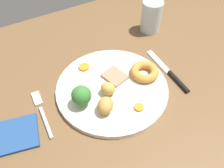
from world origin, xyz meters
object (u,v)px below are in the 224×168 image
(yorkshire_pudding, at_px, (144,72))
(folded_napkin, at_px, (14,135))
(knife, at_px, (171,74))
(carrot_coin_back, at_px, (84,67))
(carrot_coin_front, at_px, (139,107))
(dinner_plate, at_px, (112,88))
(roast_potato_right, at_px, (108,89))
(broccoli_floret, at_px, (81,96))
(water_glass, at_px, (151,16))
(meat_slice_main, at_px, (115,77))
(fork, at_px, (42,112))
(roast_potato_left, at_px, (105,106))

(yorkshire_pudding, relative_size, folded_napkin, 0.72)
(knife, bearing_deg, carrot_coin_back, 59.18)
(carrot_coin_front, bearing_deg, dinner_plate, 103.44)
(yorkshire_pudding, distance_m, folded_napkin, 0.37)
(carrot_coin_back, relative_size, knife, 0.16)
(yorkshire_pudding, height_order, carrot_coin_front, yorkshire_pudding)
(dinner_plate, height_order, carrot_coin_front, carrot_coin_front)
(dinner_plate, xyz_separation_m, roast_potato_right, (-0.02, -0.01, 0.02))
(broccoli_floret, relative_size, water_glass, 0.55)
(meat_slice_main, bearing_deg, carrot_coin_back, 126.46)
(folded_napkin, bearing_deg, carrot_coin_back, 25.16)
(meat_slice_main, bearing_deg, dinner_plate, -135.59)
(fork, bearing_deg, folded_napkin, 113.68)
(broccoli_floret, bearing_deg, roast_potato_left, -49.04)
(fork, bearing_deg, meat_slice_main, -86.65)
(meat_slice_main, relative_size, carrot_coin_front, 2.53)
(knife, distance_m, water_glass, 0.23)
(meat_slice_main, xyz_separation_m, carrot_coin_back, (-0.06, 0.08, -0.00))
(carrot_coin_front, relative_size, carrot_coin_back, 0.80)
(carrot_coin_back, xyz_separation_m, knife, (0.21, -0.14, -0.01))
(yorkshire_pudding, distance_m, water_glass, 0.24)
(roast_potato_right, xyz_separation_m, knife, (0.19, -0.02, -0.03))
(roast_potato_right, height_order, fork, roast_potato_right)
(roast_potato_right, relative_size, fork, 0.25)
(broccoli_floret, height_order, water_glass, water_glass)
(knife, bearing_deg, roast_potato_right, 86.25)
(meat_slice_main, height_order, carrot_coin_back, meat_slice_main)
(carrot_coin_front, distance_m, water_glass, 0.35)
(knife, bearing_deg, dinner_plate, 80.79)
(dinner_plate, xyz_separation_m, roast_potato_left, (-0.05, -0.06, 0.03))
(carrot_coin_back, xyz_separation_m, water_glass, (0.28, 0.07, 0.03))
(folded_napkin, bearing_deg, yorkshire_pudding, 0.13)
(roast_potato_left, distance_m, fork, 0.16)
(broccoli_floret, height_order, knife, broccoli_floret)
(roast_potato_left, xyz_separation_m, carrot_coin_back, (0.02, 0.16, -0.02))
(broccoli_floret, bearing_deg, knife, -5.24)
(carrot_coin_back, distance_m, folded_napkin, 0.26)
(carrot_coin_front, relative_size, knife, 0.13)
(meat_slice_main, height_order, roast_potato_right, roast_potato_right)
(fork, relative_size, knife, 0.83)
(fork, xyz_separation_m, water_glass, (0.44, 0.15, 0.05))
(carrot_coin_front, height_order, knife, carrot_coin_front)
(fork, bearing_deg, carrot_coin_back, -59.74)
(carrot_coin_front, bearing_deg, water_glass, 49.42)
(carrot_coin_front, bearing_deg, yorkshire_pudding, 48.46)
(dinner_plate, distance_m, water_glass, 0.31)
(meat_slice_main, distance_m, fork, 0.21)
(meat_slice_main, height_order, folded_napkin, meat_slice_main)
(roast_potato_left, relative_size, roast_potato_right, 1.22)
(fork, xyz_separation_m, folded_napkin, (-0.08, -0.03, 0.00))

